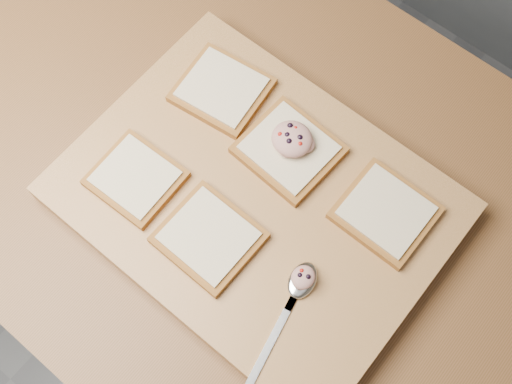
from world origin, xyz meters
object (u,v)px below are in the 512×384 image
tuna_salad_dollop (292,139)px  bread_far_center (289,150)px  cutting_board (256,201)px  spoon (298,289)px

tuna_salad_dollop → bread_far_center: bearing=-81.7°
cutting_board → spoon: 0.15m
tuna_salad_dollop → spoon: 0.21m
bread_far_center → spoon: 0.21m
cutting_board → tuna_salad_dollop: size_ratio=8.73×
bread_far_center → cutting_board: bearing=-85.4°
bread_far_center → tuna_salad_dollop: tuna_salad_dollop is taller
cutting_board → spoon: bearing=-28.2°
cutting_board → bread_far_center: size_ratio=3.84×
spoon → bread_far_center: bearing=131.7°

